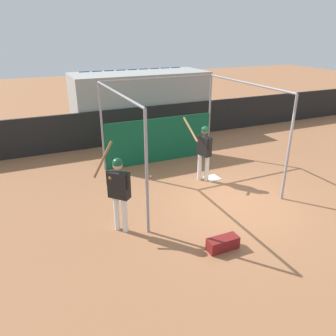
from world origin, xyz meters
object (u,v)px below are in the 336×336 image
Objects in this scene: player_batter at (204,148)px; equipment_bag at (223,243)px; baseball at (150,177)px; player_waiting at (119,188)px.

player_batter reaches higher than equipment_bag.
player_batter is 1.96m from baseball.
baseball is (1.73, 2.52, -1.09)m from player_waiting.
player_batter is 0.92× the size of player_waiting.
equipment_bag is at bearing 143.06° from player_batter.
player_waiting reaches higher than baseball.
player_waiting is 3.04× the size of equipment_bag.
player_waiting is (-3.17, -1.68, 0.05)m from player_batter.
player_waiting is 2.61m from equipment_bag.
equipment_bag is at bearing -89.14° from baseball.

